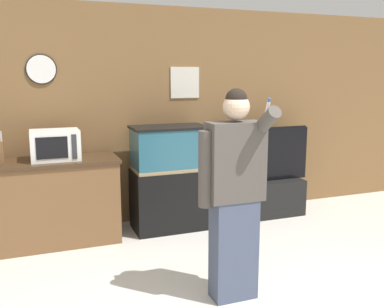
{
  "coord_description": "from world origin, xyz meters",
  "views": [
    {
      "loc": [
        -1.43,
        -2.12,
        1.79
      ],
      "look_at": [
        -0.01,
        1.66,
        1.05
      ],
      "focal_mm": 40.0,
      "sensor_mm": 36.0,
      "label": 1
    }
  ],
  "objects_px": {
    "aquarium_on_stand": "(170,178)",
    "person_standing": "(234,193)",
    "counter_island": "(41,203)",
    "microwave": "(55,145)",
    "tv_on_stand": "(265,190)"
  },
  "relations": [
    {
      "from": "counter_island",
      "to": "aquarium_on_stand",
      "type": "relative_size",
      "value": 1.35
    },
    {
      "from": "counter_island",
      "to": "aquarium_on_stand",
      "type": "distance_m",
      "value": 1.44
    },
    {
      "from": "aquarium_on_stand",
      "to": "tv_on_stand",
      "type": "relative_size",
      "value": 1.01
    },
    {
      "from": "counter_island",
      "to": "microwave",
      "type": "distance_m",
      "value": 0.64
    },
    {
      "from": "microwave",
      "to": "person_standing",
      "type": "bearing_deg",
      "value": -54.07
    },
    {
      "from": "counter_island",
      "to": "microwave",
      "type": "relative_size",
      "value": 3.34
    },
    {
      "from": "aquarium_on_stand",
      "to": "person_standing",
      "type": "height_order",
      "value": "person_standing"
    },
    {
      "from": "aquarium_on_stand",
      "to": "person_standing",
      "type": "distance_m",
      "value": 1.74
    },
    {
      "from": "microwave",
      "to": "tv_on_stand",
      "type": "bearing_deg",
      "value": 0.52
    },
    {
      "from": "tv_on_stand",
      "to": "aquarium_on_stand",
      "type": "bearing_deg",
      "value": -179.48
    },
    {
      "from": "tv_on_stand",
      "to": "person_standing",
      "type": "height_order",
      "value": "person_standing"
    },
    {
      "from": "microwave",
      "to": "aquarium_on_stand",
      "type": "height_order",
      "value": "microwave"
    },
    {
      "from": "counter_island",
      "to": "tv_on_stand",
      "type": "height_order",
      "value": "tv_on_stand"
    },
    {
      "from": "counter_island",
      "to": "tv_on_stand",
      "type": "distance_m",
      "value": 2.72
    },
    {
      "from": "microwave",
      "to": "aquarium_on_stand",
      "type": "bearing_deg",
      "value": 0.53
    }
  ]
}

